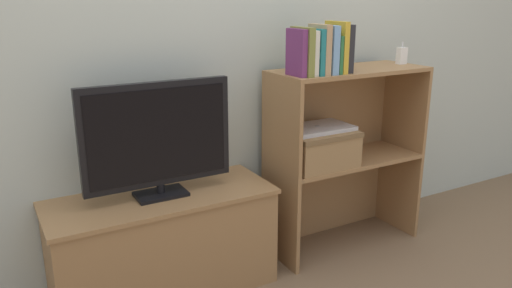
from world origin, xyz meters
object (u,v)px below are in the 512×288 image
book_mustard (336,47)px  baby_monitor (402,56)px  book_plum (296,53)px  book_charcoal (342,48)px  book_forest (332,54)px  laptop (317,128)px  tv (158,137)px  storage_basket_left (316,145)px  book_olive (302,52)px  book_ivory (309,53)px  book_skyblue (327,49)px  book_tan (319,49)px  book_teal (314,52)px  tv_stand (164,244)px

book_mustard → baby_monitor: bearing=7.5°
book_plum → book_charcoal: size_ratio=0.94×
book_forest → laptop: bearing=124.0°
tv → book_charcoal: 0.97m
tv → book_forest: 0.90m
storage_basket_left → laptop: laptop is taller
book_charcoal → book_olive: bearing=180.0°
tv → laptop: 0.81m
book_charcoal → baby_monitor: 0.47m
book_ivory → laptop: (0.10, 0.05, -0.38)m
book_skyblue → book_mustard: bearing=0.0°
book_tan → laptop: 0.40m
book_olive → book_skyblue: bearing=0.0°
book_skyblue → book_tan: bearing=180.0°
book_ivory → book_charcoal: (0.20, 0.00, 0.01)m
tv → laptop: (0.81, -0.03, -0.06)m
book_skyblue → book_charcoal: 0.09m
book_charcoal → book_plum: bearing=180.0°
book_mustard → book_charcoal: size_ratio=1.06×
laptop → book_teal: bearing=-145.1°
tv_stand → book_skyblue: bearing=-6.0°
book_plum → book_mustard: 0.23m
book_forest → book_charcoal: size_ratio=0.78×
baby_monitor → book_olive: bearing=-174.6°
laptop → book_plum: bearing=-163.4°
book_plum → book_teal: 0.10m
baby_monitor → storage_basket_left: baby_monitor is taller
book_teal → book_forest: size_ratio=1.19×
tv → book_ivory: 0.78m
book_forest → storage_basket_left: book_forest is taller
tv_stand → book_ivory: bearing=-6.9°
tv → book_charcoal: book_charcoal is taller
book_tan → book_skyblue: bearing=0.0°
tv_stand → baby_monitor: bearing=-0.9°
tv → book_olive: 0.75m
book_olive → book_mustard: 0.20m
book_mustard → tv_stand: bearing=174.4°
tv_stand → laptop: size_ratio=2.88×
book_teal → book_tan: (0.03, 0.00, 0.01)m
book_skyblue → laptop: size_ratio=0.65×
tv_stand → book_tan: size_ratio=4.36×
book_plum → storage_basket_left: book_plum is taller
tv_stand → book_skyblue: 1.17m
book_charcoal → storage_basket_left: size_ratio=0.64×
book_tan → laptop: size_ratio=0.66×
book_skyblue → book_forest: book_skyblue is taller
tv_stand → storage_basket_left: 0.88m
tv_stand → book_teal: 1.11m
baby_monitor → laptop: 0.64m
book_skyblue → baby_monitor: size_ratio=1.88×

